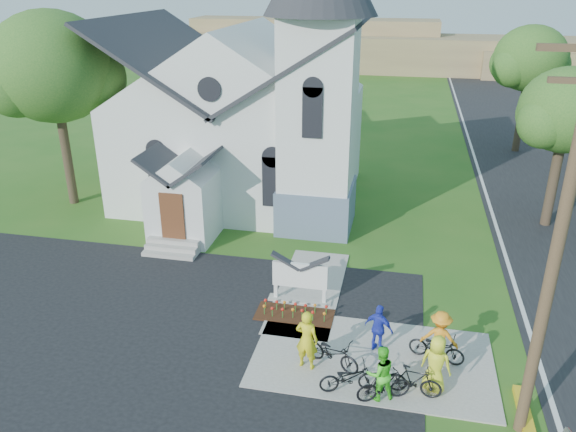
% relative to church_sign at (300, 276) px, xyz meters
% --- Properties ---
extents(ground, '(120.00, 120.00, 0.00)m').
position_rel_church_sign_xyz_m(ground, '(1.20, -3.20, -1.03)').
color(ground, '#2B601B').
rests_on(ground, ground).
extents(parking_lot, '(20.00, 16.00, 0.02)m').
position_rel_church_sign_xyz_m(parking_lot, '(-5.80, -5.20, -1.02)').
color(parking_lot, black).
rests_on(parking_lot, ground).
extents(road, '(8.00, 90.00, 0.02)m').
position_rel_church_sign_xyz_m(road, '(11.20, 11.80, -1.02)').
color(road, black).
rests_on(road, ground).
extents(sidewalk, '(7.00, 4.00, 0.05)m').
position_rel_church_sign_xyz_m(sidewalk, '(2.70, -2.70, -1.00)').
color(sidewalk, gray).
rests_on(sidewalk, ground).
extents(church, '(12.35, 12.00, 13.00)m').
position_rel_church_sign_xyz_m(church, '(-4.28, 9.28, 4.22)').
color(church, silver).
rests_on(church, ground).
extents(church_sign, '(2.20, 0.40, 1.70)m').
position_rel_church_sign_xyz_m(church_sign, '(0.00, 0.00, 0.00)').
color(church_sign, gray).
rests_on(church_sign, ground).
extents(flower_bed, '(2.60, 1.10, 0.07)m').
position_rel_church_sign_xyz_m(flower_bed, '(0.00, -0.90, -0.99)').
color(flower_bed, '#33180D').
rests_on(flower_bed, ground).
extents(utility_pole, '(3.45, 0.28, 10.00)m').
position_rel_church_sign_xyz_m(utility_pole, '(6.56, -4.70, 4.38)').
color(utility_pole, '#4A3625').
rests_on(utility_pole, ground).
extents(tree_lot_corner, '(5.60, 5.60, 9.15)m').
position_rel_church_sign_xyz_m(tree_lot_corner, '(-12.80, 6.80, 5.58)').
color(tree_lot_corner, '#32261B').
rests_on(tree_lot_corner, ground).
extents(tree_road_near, '(4.00, 4.00, 7.05)m').
position_rel_church_sign_xyz_m(tree_road_near, '(9.70, 8.80, 4.18)').
color(tree_road_near, '#32261B').
rests_on(tree_road_near, ground).
extents(tree_road_mid, '(4.40, 4.40, 7.80)m').
position_rel_church_sign_xyz_m(tree_road_mid, '(10.20, 20.80, 4.75)').
color(tree_road_mid, '#32261B').
rests_on(tree_road_mid, ground).
extents(distant_hills, '(61.00, 10.00, 5.60)m').
position_rel_church_sign_xyz_m(distant_hills, '(4.56, 53.13, 1.15)').
color(distant_hills, olive).
rests_on(distant_hills, ground).
extents(cyclist_0, '(0.75, 0.57, 1.84)m').
position_rel_church_sign_xyz_m(cyclist_0, '(0.86, -3.46, -0.06)').
color(cyclist_0, yellow).
rests_on(cyclist_0, sidewalk).
extents(bike_0, '(1.85, 1.28, 0.92)m').
position_rel_church_sign_xyz_m(bike_0, '(1.58, -3.29, -0.52)').
color(bike_0, black).
rests_on(bike_0, sidewalk).
extents(cyclist_1, '(0.96, 0.87, 1.60)m').
position_rel_church_sign_xyz_m(cyclist_1, '(2.98, -4.34, -0.18)').
color(cyclist_1, '#49E02A').
rests_on(cyclist_1, sidewalk).
extents(bike_1, '(1.55, 1.01, 0.91)m').
position_rel_church_sign_xyz_m(bike_1, '(3.10, -4.40, -0.52)').
color(bike_1, black).
rests_on(bike_1, sidewalk).
extents(cyclist_2, '(0.98, 0.69, 1.54)m').
position_rel_church_sign_xyz_m(cyclist_2, '(2.82, -2.25, -0.21)').
color(cyclist_2, '#2735C3').
rests_on(cyclist_2, sidewalk).
extents(bike_2, '(1.71, 1.06, 0.85)m').
position_rel_church_sign_xyz_m(bike_2, '(2.15, -4.22, -0.55)').
color(bike_2, black).
rests_on(bike_2, sidewalk).
extents(cyclist_3, '(1.15, 0.76, 1.67)m').
position_rel_church_sign_xyz_m(cyclist_3, '(4.56, -2.44, -0.14)').
color(cyclist_3, orange).
rests_on(cyclist_3, sidewalk).
extents(bike_3, '(1.54, 0.59, 0.90)m').
position_rel_church_sign_xyz_m(bike_3, '(3.87, -4.03, -0.53)').
color(bike_3, black).
rests_on(bike_3, sidewalk).
extents(cyclist_4, '(0.96, 0.79, 1.70)m').
position_rel_church_sign_xyz_m(cyclist_4, '(4.41, -3.71, -0.13)').
color(cyclist_4, yellow).
rests_on(cyclist_4, sidewalk).
extents(bike_4, '(1.72, 0.96, 0.85)m').
position_rel_church_sign_xyz_m(bike_4, '(4.52, -2.37, -0.55)').
color(bike_4, black).
rests_on(bike_4, sidewalk).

